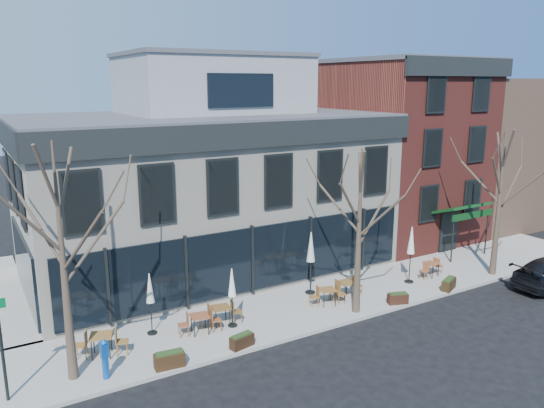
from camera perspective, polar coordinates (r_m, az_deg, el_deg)
ground at (r=25.03m, az=-2.21°, el=-10.04°), size 120.00×120.00×0.00m
sidewalk_front at (r=24.98m, az=6.87°, el=-9.99°), size 33.50×4.70×0.15m
corner_building at (r=28.10m, az=-7.10°, el=2.50°), size 18.39×10.39×11.10m
red_brick_building at (r=35.05m, az=12.75°, el=5.86°), size 8.20×11.78×11.18m
bg_building at (r=43.18m, az=21.54°, el=5.71°), size 12.00×12.00×10.00m
tree_corner at (r=18.13m, az=-21.53°, el=-5.74°), size 3.93×3.98×7.92m
tree_mid at (r=22.33m, az=9.37°, el=-2.76°), size 3.50×3.55×7.04m
tree_right at (r=28.77m, az=23.29°, el=0.35°), size 3.72×3.77×7.48m
sign_pole at (r=18.48m, az=-27.11°, el=-13.19°), size 0.50×0.10×3.40m
call_box at (r=19.02m, az=-17.54°, el=-15.47°), size 0.29×0.29×1.44m
cafe_set_0 at (r=20.56m, az=-17.87°, el=-14.02°), size 1.95×1.07×1.00m
cafe_set_1 at (r=21.44m, az=-7.77°, el=-12.45°), size 1.79×0.81×0.92m
cafe_set_2 at (r=22.01m, az=-5.52°, el=-11.65°), size 1.84×0.82×0.95m
cafe_set_3 at (r=23.88m, az=5.99°, el=-9.70°), size 1.74×0.85×0.89m
cafe_set_4 at (r=24.71m, az=7.94°, el=-8.90°), size 1.77×0.73×0.93m
cafe_set_5 at (r=28.23m, az=16.74°, el=-6.59°), size 1.69×0.76×0.87m
umbrella_0 at (r=21.21m, az=-12.99°, el=-9.15°), size 0.40×0.40×2.50m
umbrella_1 at (r=21.37m, az=-4.33°, el=-8.76°), size 0.39×0.39×2.46m
umbrella_2 at (r=24.50m, az=4.20°, el=-4.99°), size 0.47×0.47×2.96m
umbrella_4 at (r=26.64m, az=14.74°, el=-4.12°), size 0.45×0.45×2.83m
planter_0 at (r=19.38m, az=-10.97°, el=-16.11°), size 1.07×0.52×0.58m
planter_1 at (r=20.36m, az=-3.26°, el=-14.46°), size 0.98×0.55×0.52m
planter_2 at (r=24.59m, az=13.38°, el=-9.83°), size 0.97×0.64×0.50m
planter_3 at (r=26.83m, az=18.48°, el=-8.14°), size 1.07×0.75×0.56m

